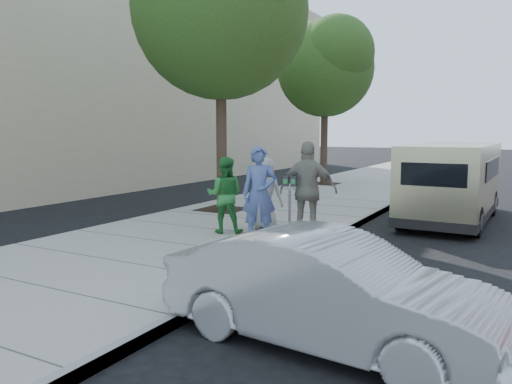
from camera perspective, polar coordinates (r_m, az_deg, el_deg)
ground at (r=10.43m, az=-0.34°, el=-5.56°), size 120.00×120.00×0.00m
sidewalk at (r=10.93m, az=-4.94°, el=-4.60°), size 5.00×60.00×0.15m
curb_face at (r=9.81m, az=7.07°, el=-5.96°), size 0.12×60.00×0.16m
tree_near at (r=13.80m, az=-3.92°, el=20.73°), size 4.62×4.60×7.53m
tree_far at (r=20.40m, az=8.06°, el=14.29°), size 3.92×3.80×6.49m
parking_meter at (r=9.57m, az=3.86°, el=-0.25°), size 0.27×0.14×1.26m
van at (r=13.39m, az=21.55°, el=1.19°), size 1.90×5.29×1.94m
sedan at (r=5.38m, az=8.48°, el=-11.12°), size 3.75×1.61×1.20m
person_officer at (r=9.66m, az=0.38°, el=-0.16°), size 0.79×0.70×1.83m
person_green_shirt at (r=10.39m, az=-3.58°, el=-0.35°), size 0.94×0.86×1.58m
person_gray_shirt at (r=10.73m, az=1.06°, el=-0.16°), size 0.79×0.54×1.56m
person_striped_polo at (r=9.78m, az=5.99°, el=0.17°), size 1.21×0.73×1.92m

